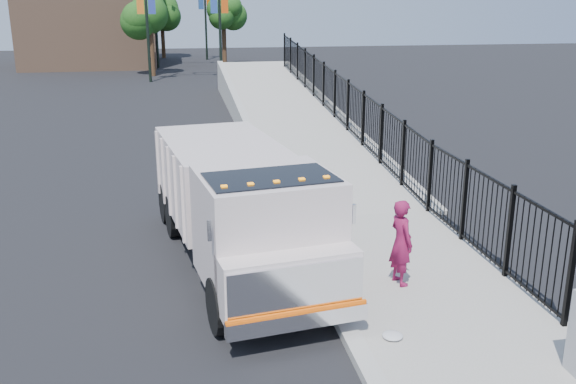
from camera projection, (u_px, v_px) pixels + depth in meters
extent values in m
plane|color=black|center=(327.00, 295.00, 11.95)|extent=(120.00, 120.00, 0.00)
cube|color=#9E998E|center=(471.00, 337.00, 10.36)|extent=(3.55, 12.00, 0.12)
cube|color=#ADAAA3|center=(356.00, 347.00, 10.04)|extent=(0.30, 12.00, 0.16)
cube|color=#9E998E|center=(290.00, 127.00, 27.37)|extent=(3.95, 24.06, 3.19)
cube|color=black|center=(347.00, 122.00, 23.57)|extent=(0.10, 28.00, 1.80)
cube|color=black|center=(237.00, 236.00, 13.42)|extent=(1.96, 6.61, 0.21)
cube|color=silver|center=(267.00, 228.00, 11.13)|extent=(2.56, 2.44, 1.92)
cube|color=silver|center=(289.00, 281.00, 10.18)|extent=(2.34, 1.01, 0.96)
cube|color=silver|center=(296.00, 290.00, 9.86)|extent=(2.20, 0.42, 0.82)
cube|color=silver|center=(298.00, 320.00, 9.93)|extent=(2.31, 0.53, 0.27)
cube|color=#F95907|center=(298.00, 312.00, 9.89)|extent=(2.29, 0.40, 0.06)
cube|color=black|center=(271.00, 200.00, 10.75)|extent=(2.28, 1.56, 0.82)
cube|color=silver|center=(222.00, 177.00, 14.27)|extent=(2.91, 4.35, 1.64)
cube|color=silver|center=(209.00, 230.00, 9.77)|extent=(0.07, 0.07, 0.34)
cube|color=silver|center=(354.00, 214.00, 10.50)|extent=(0.07, 0.07, 0.34)
cube|color=orange|center=(224.00, 187.00, 10.06)|extent=(0.11, 0.09, 0.06)
cube|color=orange|center=(251.00, 185.00, 10.19)|extent=(0.11, 0.09, 0.06)
cube|color=orange|center=(277.00, 182.00, 10.32)|extent=(0.11, 0.09, 0.06)
cube|color=orange|center=(302.00, 180.00, 10.45)|extent=(0.11, 0.09, 0.06)
cube|color=orange|center=(326.00, 178.00, 10.59)|extent=(0.11, 0.09, 0.06)
cylinder|color=black|center=(220.00, 306.00, 10.51)|extent=(0.45, 1.00, 0.96)
cylinder|color=black|center=(334.00, 288.00, 11.13)|extent=(0.45, 1.00, 0.96)
cylinder|color=black|center=(174.00, 216.00, 14.78)|extent=(0.45, 1.00, 0.96)
cylinder|color=black|center=(259.00, 207.00, 15.40)|extent=(0.45, 1.00, 0.96)
cylinder|color=black|center=(168.00, 203.00, 15.73)|extent=(0.45, 1.00, 0.96)
cylinder|color=black|center=(247.00, 195.00, 16.35)|extent=(0.45, 1.00, 0.96)
imported|color=maroon|center=(401.00, 242.00, 11.95)|extent=(0.52, 0.67, 1.65)
ellipsoid|color=silver|center=(392.00, 336.00, 10.21)|extent=(0.34, 0.34, 0.08)
cylinder|color=black|center=(147.00, 18.00, 40.42)|extent=(0.18, 0.18, 8.00)
cube|color=navy|center=(152.00, 5.00, 40.25)|extent=(0.45, 0.04, 1.10)
cube|color=orange|center=(140.00, 5.00, 40.13)|extent=(0.45, 0.04, 1.10)
cylinder|color=black|center=(220.00, 17.00, 42.27)|extent=(0.18, 0.18, 8.00)
cube|color=#CE490E|center=(225.00, 5.00, 42.09)|extent=(0.45, 0.04, 1.10)
cube|color=#284692|center=(214.00, 5.00, 41.98)|extent=(0.45, 0.04, 1.10)
cylinder|color=black|center=(155.00, 14.00, 48.70)|extent=(0.18, 0.18, 8.00)
cube|color=navy|center=(159.00, 3.00, 48.53)|extent=(0.45, 0.04, 1.10)
cube|color=#CA481D|center=(150.00, 3.00, 48.41)|extent=(0.45, 0.04, 1.10)
cylinder|color=black|center=(205.00, 12.00, 54.86)|extent=(0.18, 0.18, 8.00)
cube|color=#C44D07|center=(209.00, 3.00, 54.69)|extent=(0.45, 0.04, 1.10)
cube|color=navy|center=(201.00, 3.00, 54.57)|extent=(0.45, 0.04, 1.10)
cylinder|color=#382314|center=(152.00, 53.00, 44.25)|extent=(0.36, 0.36, 3.20)
sphere|color=#194714|center=(150.00, 17.00, 43.54)|extent=(2.74, 2.74, 2.74)
cylinder|color=#382314|center=(224.00, 45.00, 50.74)|extent=(0.36, 0.36, 3.20)
sphere|color=#194714|center=(223.00, 14.00, 50.04)|extent=(2.06, 2.06, 2.06)
cylinder|color=#382314|center=(163.00, 40.00, 57.30)|extent=(0.36, 0.36, 3.20)
sphere|color=#194714|center=(161.00, 12.00, 56.59)|extent=(3.08, 3.08, 3.08)
cube|color=#8C664C|center=(91.00, 14.00, 50.77)|extent=(10.00, 10.00, 8.00)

